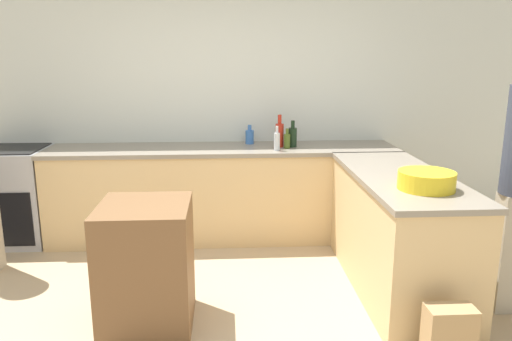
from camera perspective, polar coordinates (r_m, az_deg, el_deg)
ground_plane at (r=3.51m, az=-3.74°, el=-18.17°), size 14.00×14.00×0.00m
wall_back at (r=5.20m, az=-3.90°, el=7.99°), size 8.00×0.06×2.70m
counter_back at (r=5.01m, az=-3.76°, el=-2.53°), size 3.42×0.68×0.93m
counter_peninsula at (r=4.09m, az=15.81°, el=-6.72°), size 0.69×1.78×0.93m
range_oven at (r=5.43m, az=-25.87°, el=-2.59°), size 0.65×0.64×0.94m
island_table at (r=3.50m, az=-12.38°, el=-10.57°), size 0.60×0.63×0.86m
mixing_bowl at (r=3.57m, az=18.89°, el=-1.07°), size 0.38×0.38×0.12m
vinegar_bottle_clear at (r=4.72m, az=2.41°, el=3.40°), size 0.06×0.06×0.23m
wine_bottle_dark at (r=4.91m, az=4.21°, el=3.90°), size 0.08×0.08×0.26m
hot_sauce_bottle at (r=4.90m, az=2.71°, el=4.16°), size 0.08×0.08×0.32m
olive_oil_bottle at (r=4.84m, az=3.56°, el=3.44°), size 0.06×0.06×0.19m
water_bottle_blue at (r=5.08m, az=-0.73°, el=3.93°), size 0.09×0.09×0.19m
paper_bag at (r=3.28m, az=21.14°, el=-17.46°), size 0.28×0.16×0.40m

